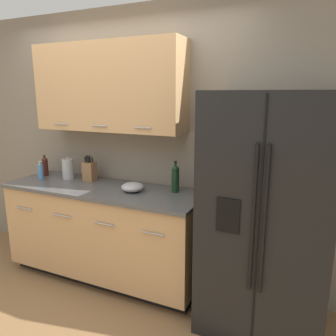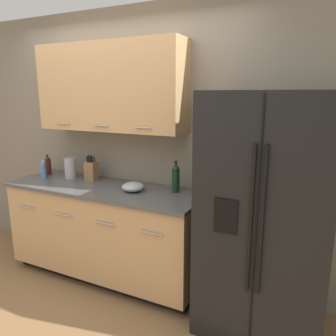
# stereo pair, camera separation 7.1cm
# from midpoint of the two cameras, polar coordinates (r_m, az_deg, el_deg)

# --- Properties ---
(wall_back) EXTENTS (10.00, 0.39, 2.60)m
(wall_back) POSITION_cam_midpoint_polar(r_m,az_deg,el_deg) (3.31, -7.10, 6.27)
(wall_back) COLOR gray
(wall_back) RESTS_ON ground_plane
(counter_unit) EXTENTS (1.97, 0.64, 0.93)m
(counter_unit) POSITION_cam_midpoint_polar(r_m,az_deg,el_deg) (3.34, -10.14, -10.76)
(counter_unit) COLOR black
(counter_unit) RESTS_ON ground_plane
(refrigerator) EXTENTS (0.90, 0.75, 1.82)m
(refrigerator) POSITION_cam_midpoint_polar(r_m,az_deg,el_deg) (2.58, 17.42, -7.96)
(refrigerator) COLOR black
(refrigerator) RESTS_ON ground_plane
(knife_block) EXTENTS (0.12, 0.10, 0.26)m
(knife_block) POSITION_cam_midpoint_polar(r_m,az_deg,el_deg) (3.42, -12.63, -0.42)
(knife_block) COLOR olive
(knife_block) RESTS_ON counter_unit
(wine_bottle) EXTENTS (0.07, 0.07, 0.29)m
(wine_bottle) POSITION_cam_midpoint_polar(r_m,az_deg,el_deg) (2.93, 2.06, -1.77)
(wine_bottle) COLOR black
(wine_bottle) RESTS_ON counter_unit
(soap_dispenser) EXTENTS (0.06, 0.06, 0.19)m
(soap_dispenser) POSITION_cam_midpoint_polar(r_m,az_deg,el_deg) (3.66, -20.38, -0.45)
(soap_dispenser) COLOR #4C7FB2
(soap_dispenser) RESTS_ON counter_unit
(oil_bottle) EXTENTS (0.07, 0.07, 0.22)m
(oil_bottle) POSITION_cam_midpoint_polar(r_m,az_deg,el_deg) (3.79, -19.66, 0.45)
(oil_bottle) COLOR #3D1914
(oil_bottle) RESTS_ON counter_unit
(steel_canister) EXTENTS (0.12, 0.12, 0.23)m
(steel_canister) POSITION_cam_midpoint_polar(r_m,az_deg,el_deg) (3.56, -16.10, -0.01)
(steel_canister) COLOR #A3A3A5
(steel_canister) RESTS_ON counter_unit
(mixing_bowl) EXTENTS (0.20, 0.20, 0.08)m
(mixing_bowl) POSITION_cam_midpoint_polar(r_m,az_deg,el_deg) (2.99, -5.43, -3.28)
(mixing_bowl) COLOR #A3A3A5
(mixing_bowl) RESTS_ON counter_unit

